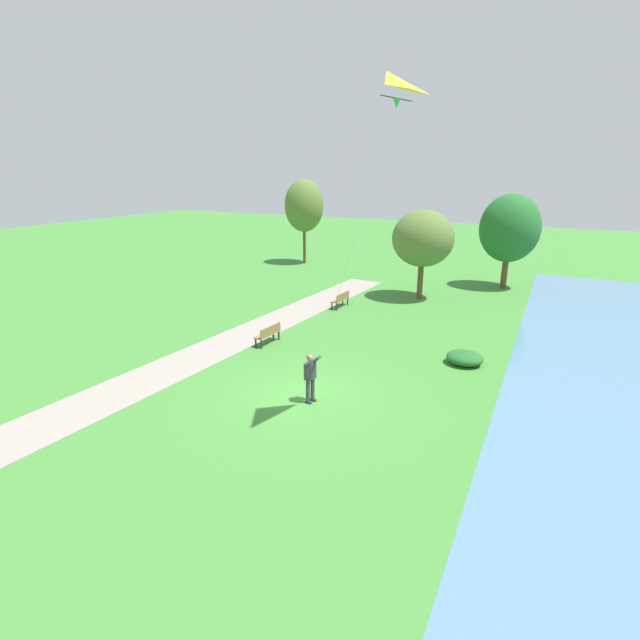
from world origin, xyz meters
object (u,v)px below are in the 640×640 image
(flying_kite, at_px, (387,94))
(lakeside_shrub, at_px, (465,358))
(park_bench_near_walkway, at_px, (269,333))
(tree_lakeside_near, at_px, (510,229))
(park_bench_far_walkway, at_px, (341,299))
(tree_treeline_center, at_px, (304,206))
(tree_behind_path, at_px, (423,239))
(person_kite_flyer, at_px, (311,374))

(flying_kite, height_order, lakeside_shrub, flying_kite)
(park_bench_near_walkway, xyz_separation_m, tree_lakeside_near, (8.33, 16.36, 3.45))
(park_bench_far_walkway, relative_size, tree_treeline_center, 0.22)
(park_bench_far_walkway, relative_size, tree_lakeside_near, 0.25)
(tree_treeline_center, height_order, tree_behind_path, tree_treeline_center)
(park_bench_far_walkway, height_order, tree_behind_path, tree_behind_path)
(person_kite_flyer, height_order, tree_behind_path, tree_behind_path)
(tree_lakeside_near, xyz_separation_m, tree_behind_path, (-4.31, -5.37, -0.26))
(park_bench_far_walkway, relative_size, tree_behind_path, 0.28)
(park_bench_near_walkway, bearing_deg, tree_treeline_center, 113.60)
(flying_kite, xyz_separation_m, park_bench_far_walkway, (-6.45, 11.86, -8.94))
(person_kite_flyer, relative_size, flying_kite, 0.23)
(park_bench_far_walkway, xyz_separation_m, tree_behind_path, (3.53, 4.00, 3.18))
(lakeside_shrub, bearing_deg, park_bench_near_walkway, -169.34)
(park_bench_near_walkway, xyz_separation_m, lakeside_shrub, (8.49, 1.60, -0.24))
(flying_kite, distance_m, tree_behind_path, 17.12)
(park_bench_far_walkway, height_order, tree_lakeside_near, tree_lakeside_near)
(person_kite_flyer, xyz_separation_m, lakeside_shrub, (4.11, 5.80, -0.77))
(tree_treeline_center, bearing_deg, flying_kite, -57.08)
(person_kite_flyer, xyz_separation_m, tree_lakeside_near, (3.94, 20.56, 2.91))
(lakeside_shrub, bearing_deg, tree_treeline_center, 134.94)
(flying_kite, bearing_deg, park_bench_near_walkway, 144.94)
(person_kite_flyer, xyz_separation_m, tree_treeline_center, (-12.24, 22.19, 3.72))
(tree_lakeside_near, relative_size, tree_treeline_center, 0.90)
(lakeside_shrub, bearing_deg, flying_kite, -103.46)
(park_bench_far_walkway, distance_m, tree_treeline_center, 14.45)
(tree_lakeside_near, xyz_separation_m, lakeside_shrub, (0.16, -14.76, -3.68))
(flying_kite, relative_size, lakeside_shrub, 5.40)
(flying_kite, relative_size, tree_lakeside_near, 1.31)
(flying_kite, height_order, park_bench_far_walkway, flying_kite)
(tree_lakeside_near, relative_size, lakeside_shrub, 4.13)
(flying_kite, distance_m, park_bench_near_walkway, 12.33)
(park_bench_near_walkway, relative_size, lakeside_shrub, 1.02)
(lakeside_shrub, bearing_deg, tree_behind_path, 115.47)
(flying_kite, bearing_deg, lakeside_shrub, 76.54)
(lakeside_shrub, bearing_deg, tree_lakeside_near, 90.63)
(park_bench_near_walkway, bearing_deg, flying_kite, -35.06)
(person_kite_flyer, relative_size, lakeside_shrub, 1.22)
(person_kite_flyer, distance_m, flying_kite, 8.81)
(park_bench_far_walkway, distance_m, tree_lakeside_near, 12.70)
(person_kite_flyer, bearing_deg, park_bench_near_walkway, 136.21)
(park_bench_near_walkway, distance_m, tree_behind_path, 12.12)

